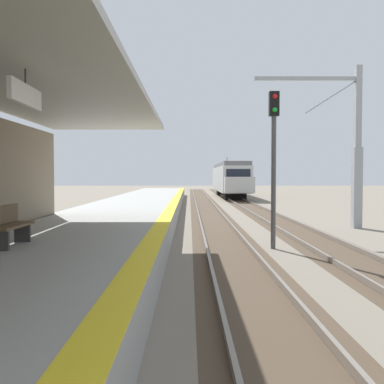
# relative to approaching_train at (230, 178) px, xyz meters

# --- Properties ---
(station_platform) EXTENTS (5.00, 80.00, 0.91)m
(station_platform) POSITION_rel_approaching_train_xyz_m (-7.80, -35.32, -1.73)
(station_platform) COLOR #999993
(station_platform) RESTS_ON ground
(track_pair_nearest_platform) EXTENTS (2.34, 120.00, 0.16)m
(track_pair_nearest_platform) POSITION_rel_approaching_train_xyz_m (-3.40, -31.32, -2.13)
(track_pair_nearest_platform) COLOR #4C3D2D
(track_pair_nearest_platform) RESTS_ON ground
(track_pair_middle) EXTENTS (2.34, 120.00, 0.16)m
(track_pair_middle) POSITION_rel_approaching_train_xyz_m (-0.00, -31.32, -2.13)
(track_pair_middle) COLOR #4C3D2D
(track_pair_middle) RESTS_ON ground
(approaching_train) EXTENTS (2.93, 19.60, 4.76)m
(approaching_train) POSITION_rel_approaching_train_xyz_m (0.00, 0.00, 0.00)
(approaching_train) COLOR silver
(approaching_train) RESTS_ON ground
(rail_signal_post) EXTENTS (0.32, 0.34, 5.20)m
(rail_signal_post) POSITION_rel_approaching_train_xyz_m (-1.89, -35.95, 1.02)
(rail_signal_post) COLOR #4C4C4C
(rail_signal_post) RESTS_ON ground
(catenary_pylon_far_side) EXTENTS (5.00, 0.40, 7.50)m
(catenary_pylon_far_side) POSITION_rel_approaching_train_xyz_m (2.79, -30.18, 1.43)
(catenary_pylon_far_side) COLOR #9EA3A8
(catenary_pylon_far_side) RESTS_ON ground
(platform_bench) EXTENTS (0.45, 1.60, 0.88)m
(platform_bench) POSITION_rel_approaching_train_xyz_m (-8.61, -40.97, -0.80)
(platform_bench) COLOR brown
(platform_bench) RESTS_ON station_platform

